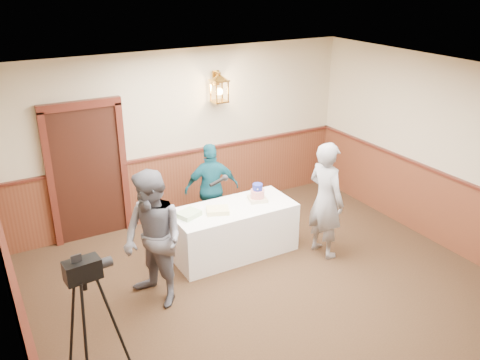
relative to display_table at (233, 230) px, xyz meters
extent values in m
plane|color=#322013|center=(-0.07, -1.90, -0.38)|extent=(7.00, 7.00, 0.00)
cube|color=#C3B492|center=(-0.07, 1.60, 1.02)|extent=(6.00, 0.02, 2.80)
cube|color=#C3B492|center=(-3.07, -1.90, 1.02)|extent=(0.02, 7.00, 2.80)
cube|color=white|center=(-0.07, -1.90, 2.42)|extent=(6.00, 7.00, 0.02)
cube|color=#5E2D1A|center=(-0.07, 1.58, 0.18)|extent=(5.98, 0.04, 1.10)
cube|color=#5E2D1A|center=(2.91, -1.90, 0.18)|extent=(0.04, 6.98, 1.10)
cube|color=#491C13|center=(-0.07, 1.56, 0.75)|extent=(5.98, 0.07, 0.04)
cube|color=black|center=(-1.67, 1.55, 0.68)|extent=(1.00, 0.06, 2.10)
cube|color=white|center=(0.00, 0.00, 0.00)|extent=(1.80, 0.80, 0.75)
cube|color=beige|center=(0.43, 0.03, 0.40)|extent=(0.31, 0.31, 0.05)
cylinder|color=red|center=(0.43, 0.03, 0.49)|extent=(0.21, 0.21, 0.12)
cylinder|color=navy|center=(0.43, 0.03, 0.59)|extent=(0.15, 0.15, 0.09)
cube|color=#FFF298|center=(-0.27, -0.04, 0.41)|extent=(0.38, 0.34, 0.06)
cube|color=#A6D596|center=(-0.68, 0.05, 0.41)|extent=(0.37, 0.33, 0.07)
imported|color=slate|center=(-1.42, -0.56, 0.51)|extent=(0.90, 1.02, 1.77)
cylinder|color=black|center=(-0.44, -0.37, 1.00)|extent=(0.23, 0.08, 0.09)
sphere|color=black|center=(-0.31, -0.35, 1.02)|extent=(0.08, 0.08, 0.08)
imported|color=gray|center=(1.16, -0.66, 0.49)|extent=(0.48, 0.68, 1.74)
imported|color=#124E5F|center=(0.05, 0.79, 0.36)|extent=(0.92, 0.56, 1.47)
cube|color=black|center=(-2.44, -1.48, 0.92)|extent=(0.36, 0.22, 0.20)
cylinder|color=black|center=(-2.22, -1.46, 0.92)|extent=(0.14, 0.11, 0.10)
camera|label=1|loc=(-3.16, -5.81, 3.57)|focal=38.00mm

